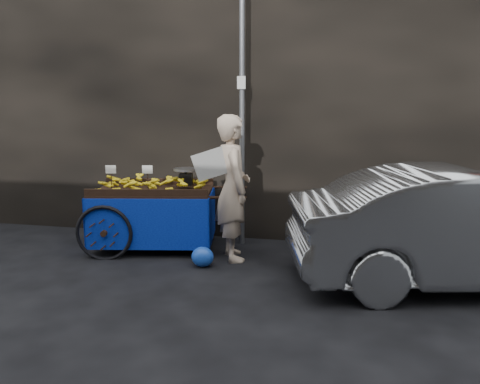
% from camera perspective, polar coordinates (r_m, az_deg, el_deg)
% --- Properties ---
extents(ground, '(80.00, 80.00, 0.00)m').
position_cam_1_polar(ground, '(6.08, -5.18, -9.46)').
color(ground, black).
rests_on(ground, ground).
extents(building_wall, '(13.50, 2.00, 5.00)m').
position_cam_1_polar(building_wall, '(8.18, 2.87, 13.42)').
color(building_wall, black).
rests_on(building_wall, ground).
extents(street_pole, '(0.12, 0.10, 4.00)m').
position_cam_1_polar(street_pole, '(6.91, 0.25, 9.92)').
color(street_pole, slate).
rests_on(street_pole, ground).
extents(banana_cart, '(2.48, 1.47, 1.27)m').
position_cam_1_polar(banana_cart, '(6.94, -10.93, -0.44)').
color(banana_cart, black).
rests_on(banana_cart, ground).
extents(vendor, '(0.91, 0.85, 1.96)m').
position_cam_1_polar(vendor, '(6.29, -0.87, 0.51)').
color(vendor, tan).
rests_on(vendor, ground).
extents(plastic_bag, '(0.29, 0.24, 0.27)m').
position_cam_1_polar(plastic_bag, '(6.16, -4.59, -7.89)').
color(plastic_bag, '#1845B9').
rests_on(plastic_bag, ground).
extents(parked_car, '(4.38, 2.38, 1.37)m').
position_cam_1_polar(parked_car, '(6.03, 26.44, -3.91)').
color(parked_car, '#A6A8AD').
rests_on(parked_car, ground).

